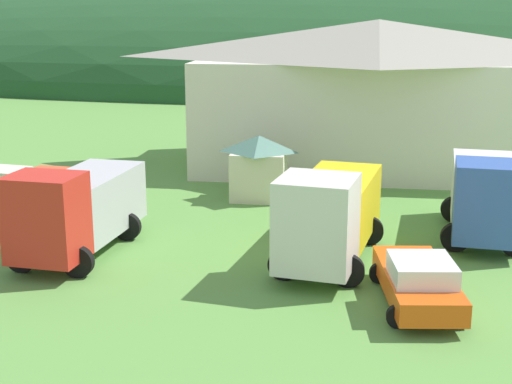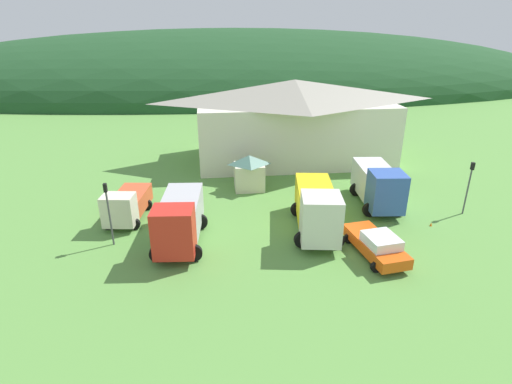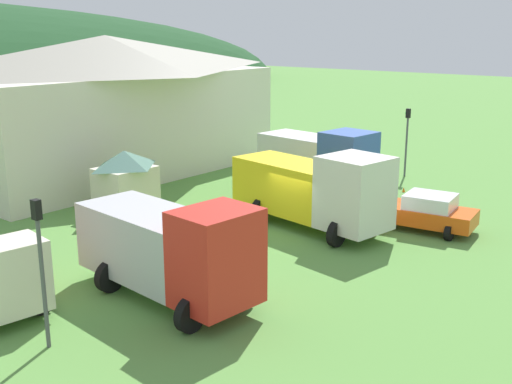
{
  "view_description": "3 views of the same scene",
  "coord_description": "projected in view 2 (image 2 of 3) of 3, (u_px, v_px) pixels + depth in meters",
  "views": [
    {
      "loc": [
        1.83,
        -25.57,
        8.96
      ],
      "look_at": [
        -2.13,
        0.62,
        2.2
      ],
      "focal_mm": 50.82,
      "sensor_mm": 36.0,
      "label": 1
    },
    {
      "loc": [
        -6.35,
        -24.94,
        13.44
      ],
      "look_at": [
        -3.1,
        2.61,
        1.86
      ],
      "focal_mm": 28.23,
      "sensor_mm": 36.0,
      "label": 2
    },
    {
      "loc": [
        -21.61,
        -15.37,
        8.7
      ],
      "look_at": [
        -1.13,
        1.3,
        1.77
      ],
      "focal_mm": 43.72,
      "sensor_mm": 36.0,
      "label": 3
    }
  ],
  "objects": [
    {
      "name": "ground_plane",
      "position": [
        303.0,
        228.0,
        28.72
      ],
      "size": [
        200.0,
        200.0,
        0.0
      ],
      "primitive_type": "plane",
      "color": "#5B9342"
    },
    {
      "name": "forested_hill_backdrop",
      "position": [
        235.0,
        87.0,
        93.5
      ],
      "size": [
        160.3,
        60.0,
        25.55
      ],
      "primitive_type": "ellipsoid",
      "color": "#1E4723",
      "rests_on": "ground"
    },
    {
      "name": "depot_building",
      "position": [
        294.0,
        119.0,
        41.89
      ],
      "size": [
        21.2,
        10.74,
        8.34
      ],
      "color": "silver",
      "rests_on": "ground"
    },
    {
      "name": "play_shed_cream",
      "position": [
        249.0,
        172.0,
        34.92
      ],
      "size": [
        2.74,
        2.29,
        3.11
      ],
      "color": "beige",
      "rests_on": "ground"
    },
    {
      "name": "light_truck_cream",
      "position": [
        127.0,
        204.0,
        29.53
      ],
      "size": [
        3.1,
        5.66,
        2.6
      ],
      "rotation": [
        0.0,
        0.0,
        -1.71
      ],
      "color": "beige",
      "rests_on": "ground"
    },
    {
      "name": "crane_truck_red",
      "position": [
        179.0,
        219.0,
        26.03
      ],
      "size": [
        3.58,
        7.1,
        3.53
      ],
      "rotation": [
        0.0,
        0.0,
        -1.65
      ],
      "color": "red",
      "rests_on": "ground"
    },
    {
      "name": "flatbed_truck_yellow",
      "position": [
        317.0,
        207.0,
        27.55
      ],
      "size": [
        3.95,
        7.99,
        3.62
      ],
      "rotation": [
        0.0,
        0.0,
        -1.72
      ],
      "color": "silver",
      "rests_on": "ground"
    },
    {
      "name": "box_truck_blue",
      "position": [
        378.0,
        184.0,
        31.57
      ],
      "size": [
        3.62,
        6.92,
        3.49
      ],
      "rotation": [
        0.0,
        0.0,
        -1.67
      ],
      "color": "#3356AD",
      "rests_on": "ground"
    },
    {
      "name": "service_pickup_orange",
      "position": [
        376.0,
        244.0,
        24.95
      ],
      "size": [
        2.89,
        5.37,
        1.66
      ],
      "rotation": [
        0.0,
        0.0,
        -1.43
      ],
      "color": "#E65313",
      "rests_on": "ground"
    },
    {
      "name": "traffic_light_west",
      "position": [
        108.0,
        208.0,
        25.58
      ],
      "size": [
        0.2,
        0.32,
        4.31
      ],
      "color": "#4C4C51",
      "rests_on": "ground"
    },
    {
      "name": "traffic_light_east",
      "position": [
        469.0,
        183.0,
        29.97
      ],
      "size": [
        0.2,
        0.32,
        4.12
      ],
      "color": "#4C4C51",
      "rests_on": "ground"
    },
    {
      "name": "traffic_cone_near_pickup",
      "position": [
        431.0,
        226.0,
        29.04
      ],
      "size": [
        0.36,
        0.36,
        0.54
      ],
      "primitive_type": "cone",
      "color": "orange",
      "rests_on": "ground"
    }
  ]
}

